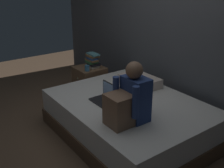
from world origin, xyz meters
name	(u,v)px	position (x,y,z in m)	size (l,w,h in m)	color
ground_plane	(101,135)	(0.00, 0.00, 0.00)	(8.00, 8.00, 0.00)	brown
wall_back	(173,21)	(0.00, 1.20, 1.35)	(5.60, 0.10, 2.70)	#4C4F54
bed	(129,119)	(0.20, 0.30, 0.24)	(2.00, 1.50, 0.48)	brown
nightstand	(90,82)	(-1.10, 0.53, 0.26)	(0.44, 0.46, 0.53)	brown
person_sitting	(129,100)	(0.58, -0.02, 0.73)	(0.39, 0.44, 0.66)	navy
laptop	(106,97)	(0.03, 0.07, 0.54)	(0.32, 0.23, 0.22)	black
pillow	(140,81)	(-0.12, 0.75, 0.55)	(0.56, 0.36, 0.13)	beige
book_stack	(93,60)	(-1.06, 0.57, 0.64)	(0.23, 0.17, 0.24)	beige
mug	(87,68)	(-0.97, 0.41, 0.57)	(0.08, 0.08, 0.09)	teal
clothes_pile	(133,81)	(-0.18, 0.69, 0.54)	(0.27, 0.22, 0.13)	gray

